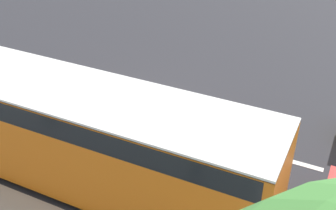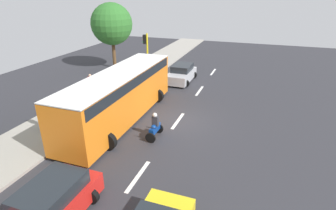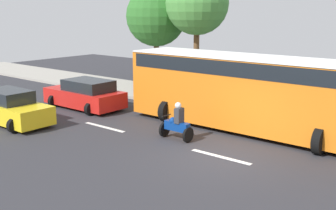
{
  "view_description": "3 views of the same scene",
  "coord_description": "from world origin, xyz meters",
  "px_view_note": "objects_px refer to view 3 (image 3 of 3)",
  "views": [
    {
      "loc": [
        11.43,
        7.33,
        8.88
      ],
      "look_at": [
        0.65,
        2.1,
        1.39
      ],
      "focal_mm": 46.12,
      "sensor_mm": 36.0,
      "label": 1
    },
    {
      "loc": [
        -4.68,
        15.02,
        7.9
      ],
      "look_at": [
        0.32,
        1.03,
        1.51
      ],
      "focal_mm": 28.84,
      "sensor_mm": 36.0,
      "label": 2
    },
    {
      "loc": [
        -12.03,
        -7.48,
        5.08
      ],
      "look_at": [
        0.57,
        2.86,
        1.36
      ],
      "focal_mm": 45.16,
      "sensor_mm": 36.0,
      "label": 3
    }
  ],
  "objects_px": {
    "street_tree_south": "(197,4)",
    "city_bus": "(248,88)",
    "car_yellow_cab": "(12,108)",
    "pedestrian_by_tree": "(234,86)",
    "car_red": "(85,95)",
    "motorcycle": "(177,124)",
    "street_tree_north": "(156,16)"
  },
  "relations": [
    {
      "from": "city_bus",
      "to": "pedestrian_by_tree",
      "type": "relative_size",
      "value": 6.51
    },
    {
      "from": "car_red",
      "to": "car_yellow_cab",
      "type": "height_order",
      "value": "same"
    },
    {
      "from": "car_yellow_cab",
      "to": "motorcycle",
      "type": "xyz_separation_m",
      "value": [
        2.84,
        -7.22,
        -0.07
      ]
    },
    {
      "from": "car_red",
      "to": "street_tree_north",
      "type": "xyz_separation_m",
      "value": [
        8.0,
        2.03,
        3.86
      ]
    },
    {
      "from": "car_red",
      "to": "pedestrian_by_tree",
      "type": "xyz_separation_m",
      "value": [
        5.44,
        -5.65,
        0.35
      ]
    },
    {
      "from": "motorcycle",
      "to": "pedestrian_by_tree",
      "type": "bearing_deg",
      "value": 11.83
    },
    {
      "from": "motorcycle",
      "to": "street_tree_south",
      "type": "relative_size",
      "value": 0.21
    },
    {
      "from": "car_red",
      "to": "street_tree_north",
      "type": "bearing_deg",
      "value": 14.21
    },
    {
      "from": "street_tree_south",
      "to": "street_tree_north",
      "type": "bearing_deg",
      "value": 90.79
    },
    {
      "from": "car_red",
      "to": "pedestrian_by_tree",
      "type": "height_order",
      "value": "pedestrian_by_tree"
    },
    {
      "from": "car_yellow_cab",
      "to": "city_bus",
      "type": "bearing_deg",
      "value": -56.34
    },
    {
      "from": "car_red",
      "to": "motorcycle",
      "type": "relative_size",
      "value": 2.91
    },
    {
      "from": "motorcycle",
      "to": "street_tree_south",
      "type": "height_order",
      "value": "street_tree_south"
    },
    {
      "from": "car_yellow_cab",
      "to": "city_bus",
      "type": "height_order",
      "value": "city_bus"
    },
    {
      "from": "car_yellow_cab",
      "to": "pedestrian_by_tree",
      "type": "bearing_deg",
      "value": -31.35
    },
    {
      "from": "motorcycle",
      "to": "street_tree_north",
      "type": "height_order",
      "value": "street_tree_north"
    },
    {
      "from": "car_red",
      "to": "street_tree_north",
      "type": "distance_m",
      "value": 9.11
    },
    {
      "from": "car_yellow_cab",
      "to": "street_tree_south",
      "type": "bearing_deg",
      "value": -6.85
    },
    {
      "from": "car_red",
      "to": "street_tree_south",
      "type": "xyz_separation_m",
      "value": [
        8.05,
        -1.3,
        4.68
      ]
    },
    {
      "from": "car_yellow_cab",
      "to": "motorcycle",
      "type": "bearing_deg",
      "value": -68.54
    },
    {
      "from": "street_tree_south",
      "to": "street_tree_north",
      "type": "height_order",
      "value": "street_tree_south"
    },
    {
      "from": "city_bus",
      "to": "street_tree_north",
      "type": "bearing_deg",
      "value": 59.18
    },
    {
      "from": "car_yellow_cab",
      "to": "motorcycle",
      "type": "distance_m",
      "value": 7.76
    },
    {
      "from": "car_yellow_cab",
      "to": "pedestrian_by_tree",
      "type": "distance_m",
      "value": 11.18
    },
    {
      "from": "street_tree_south",
      "to": "motorcycle",
      "type": "bearing_deg",
      "value": -148.27
    },
    {
      "from": "city_bus",
      "to": "street_tree_north",
      "type": "height_order",
      "value": "street_tree_north"
    },
    {
      "from": "city_bus",
      "to": "pedestrian_by_tree",
      "type": "height_order",
      "value": "city_bus"
    },
    {
      "from": "street_tree_south",
      "to": "city_bus",
      "type": "bearing_deg",
      "value": -131.22
    },
    {
      "from": "car_red",
      "to": "car_yellow_cab",
      "type": "bearing_deg",
      "value": 177.71
    },
    {
      "from": "motorcycle",
      "to": "pedestrian_by_tree",
      "type": "xyz_separation_m",
      "value": [
        6.71,
        1.4,
        0.42
      ]
    },
    {
      "from": "car_yellow_cab",
      "to": "street_tree_north",
      "type": "height_order",
      "value": "street_tree_north"
    },
    {
      "from": "street_tree_south",
      "to": "street_tree_north",
      "type": "distance_m",
      "value": 3.42
    }
  ]
}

